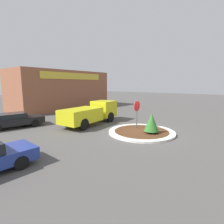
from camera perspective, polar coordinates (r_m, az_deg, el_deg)
The scene contains 7 objects.
ground_plane at distance 13.61m, azimuth 9.58°, elevation -6.71°, with size 120.00×120.00×0.00m, color #514F4C.
traffic_island at distance 13.59m, azimuth 9.59°, elevation -6.43°, with size 5.01×5.01×0.14m.
stop_sign at distance 14.07m, azimuth 8.15°, elevation 0.82°, with size 0.83×0.07×2.38m.
island_shrub at distance 12.99m, azimuth 12.78°, elevation -3.27°, with size 1.06×1.06×1.46m.
utility_truck at distance 16.21m, azimuth -6.84°, elevation -0.25°, with size 6.25×2.59×2.00m.
storefront_building at distance 27.98m, azimuth -16.15°, elevation 6.94°, with size 14.39×6.07×5.60m.
parked_sedan_black at distance 17.09m, azimuth -29.37°, elevation -2.29°, with size 4.80×2.61×1.25m.
Camera 1 is at (-11.43, -6.40, 3.67)m, focal length 28.00 mm.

